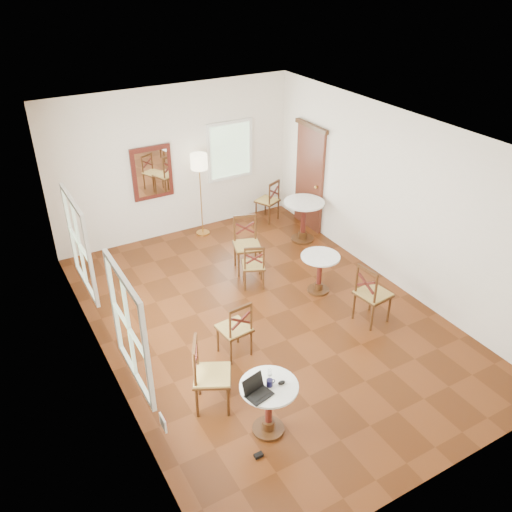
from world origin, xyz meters
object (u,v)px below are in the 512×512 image
at_px(cafe_table_near, 269,403).
at_px(power_adapter, 259,455).
at_px(navy_mug, 270,383).
at_px(water_glass, 270,372).
at_px(chair_mid_a, 254,265).
at_px(laptop, 257,390).
at_px(chair_near_a, 235,328).
at_px(chair_back_a, 268,200).
at_px(chair_near_b, 210,375).
at_px(floor_lamp, 199,167).
at_px(cafe_table_back, 304,216).
at_px(chair_back_b, 247,245).
at_px(cafe_table_mid, 320,269).
at_px(mouse, 282,383).
at_px(chair_mid_b, 372,294).

height_order(cafe_table_near, power_adapter, cafe_table_near).
bearing_deg(navy_mug, water_glass, 58.97).
height_order(cafe_table_near, water_glass, water_glass).
height_order(chair_mid_a, laptop, laptop).
bearing_deg(chair_near_a, chair_back_a, -132.68).
distance_m(chair_near_b, laptop, 0.85).
relative_size(chair_near_a, laptop, 2.76).
bearing_deg(floor_lamp, chair_mid_a, -91.42).
relative_size(chair_near_b, water_glass, 11.39).
distance_m(cafe_table_back, power_adapter, 5.43).
distance_m(chair_mid_a, floor_lamp, 2.47).
height_order(laptop, water_glass, laptop).
height_order(cafe_table_back, laptop, laptop).
height_order(chair_back_a, chair_back_b, chair_back_b).
height_order(cafe_table_mid, chair_near_b, chair_near_b).
xyz_separation_m(chair_near_b, water_glass, (0.52, -0.59, 0.27)).
bearing_deg(mouse, water_glass, 125.18).
relative_size(chair_near_a, water_glass, 10.30).
bearing_deg(chair_back_b, chair_mid_b, -50.19).
xyz_separation_m(chair_mid_a, chair_back_b, (0.17, 0.55, 0.09)).
distance_m(cafe_table_back, water_glass, 4.83).
xyz_separation_m(laptop, water_glass, (0.29, 0.18, -0.01)).
bearing_deg(chair_mid_a, laptop, 85.31).
xyz_separation_m(cafe_table_near, power_adapter, (-0.30, -0.29, -0.44)).
height_order(cafe_table_mid, chair_back_b, chair_back_b).
distance_m(laptop, navy_mug, 0.20).
bearing_deg(laptop, cafe_table_near, -0.77).
relative_size(cafe_table_near, chair_near_a, 0.79).
height_order(chair_back_a, power_adapter, chair_back_a).
distance_m(cafe_table_back, floor_lamp, 2.27).
height_order(chair_near_a, floor_lamp, floor_lamp).
bearing_deg(chair_near_b, water_glass, -110.50).
height_order(chair_mid_a, chair_back_a, chair_back_a).
bearing_deg(chair_near_b, power_adapter, -145.45).
bearing_deg(navy_mug, chair_back_b, 65.16).
height_order(cafe_table_mid, chair_back_a, chair_back_a).
bearing_deg(cafe_table_mid, chair_back_a, 76.62).
height_order(chair_near_b, mouse, chair_near_b).
distance_m(cafe_table_back, chair_near_b, 4.76).
relative_size(chair_near_b, chair_back_a, 1.12).
bearing_deg(chair_mid_a, cafe_table_mid, 166.42).
xyz_separation_m(chair_mid_a, power_adapter, (-1.74, -3.19, -0.40)).
bearing_deg(chair_back_b, laptop, -99.07).
xyz_separation_m(chair_mid_b, navy_mug, (-2.53, -1.12, 0.27)).
xyz_separation_m(water_glass, power_adapter, (-0.40, -0.43, -0.76)).
height_order(cafe_table_mid, chair_mid_b, chair_mid_b).
bearing_deg(mouse, chair_back_b, 89.29).
bearing_deg(power_adapter, chair_near_a, 70.46).
bearing_deg(power_adapter, cafe_table_mid, 43.47).
distance_m(mouse, power_adapter, 0.89).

